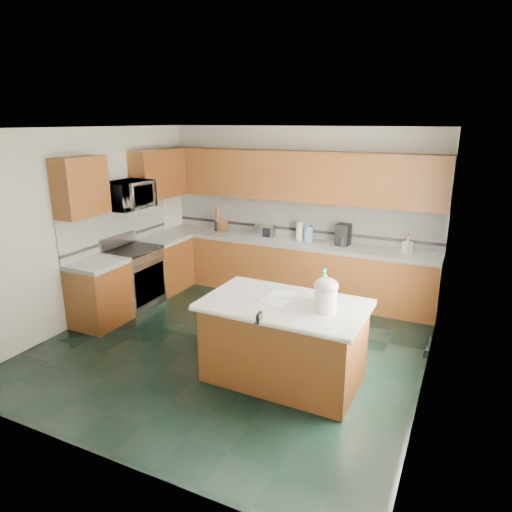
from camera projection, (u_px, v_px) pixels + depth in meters
The scene contains 52 objects.
floor at pixel (234, 344), 5.90m from camera, with size 4.60×4.60×0.00m, color black.
ceiling at pixel (231, 128), 5.13m from camera, with size 4.60×4.60×0.00m, color white.
wall_back at pixel (299, 211), 7.52m from camera, with size 4.60×0.04×2.70m, color beige.
wall_front at pixel (90, 314), 3.51m from camera, with size 4.60×0.04×2.70m, color beige.
wall_left at pixel (88, 226), 6.47m from camera, with size 0.04×4.60×2.70m, color beige.
wall_right at pixel (437, 270), 4.56m from camera, with size 0.04×4.60×2.70m, color beige.
back_base_cab at pixel (291, 269), 7.51m from camera, with size 4.60×0.60×0.86m, color black.
back_countertop at pixel (291, 242), 7.38m from camera, with size 4.60×0.64×0.06m, color white.
back_upper_cab at pixel (296, 176), 7.19m from camera, with size 4.60×0.33×0.78m, color black.
back_backsplash at pixel (298, 218), 7.53m from camera, with size 4.60×0.02×0.63m, color silver.
back_accent_band at pixel (298, 230), 7.58m from camera, with size 4.60×0.01×0.05m, color black.
left_base_cab_rear at pixel (165, 265), 7.72m from camera, with size 0.60×0.82×0.86m, color black.
left_counter_rear at pixel (164, 239), 7.58m from camera, with size 0.64×0.82×0.06m, color white.
left_base_cab_front at pixel (100, 295), 6.39m from camera, with size 0.60×0.72×0.86m, color black.
left_counter_front at pixel (96, 264), 6.26m from camera, with size 0.64×0.72×0.06m, color white.
left_backsplash at pixel (118, 226), 6.96m from camera, with size 0.02×2.30×0.63m, color silver.
left_accent_band at pixel (119, 238), 7.02m from camera, with size 0.01×2.30×0.05m, color black.
left_upper_cab_rear at pixel (158, 174), 7.46m from camera, with size 0.33×1.09×0.78m, color black.
left_upper_cab_front at pixel (81, 187), 6.01m from camera, with size 0.33×0.72×0.78m, color black.
range_body at pixel (134, 279), 7.03m from camera, with size 0.60×0.76×0.88m, color #B7B7BC.
range_oven_door at pixel (150, 284), 6.92m from camera, with size 0.02×0.68×0.55m, color black.
range_cooktop at pixel (132, 250), 6.90m from camera, with size 0.62×0.78×0.04m, color black.
range_handle at pixel (150, 260), 6.80m from camera, with size 0.02×0.02×0.66m, color #B7B7BC.
range_backguard at pixel (118, 240), 6.97m from camera, with size 0.06×0.76×0.18m, color #B7B7BC.
microwave at pixel (128, 195), 6.66m from camera, with size 0.73×0.50×0.41m, color #B7B7BC.
island_base at pixel (284, 344), 5.00m from camera, with size 1.63×0.93×0.86m, color black.
island_top at pixel (285, 305), 4.87m from camera, with size 1.73×1.03×0.06m, color white.
island_bullnose at pixel (265, 323), 4.42m from camera, with size 0.06×0.06×1.73m, color white.
treat_jar at pixel (326, 300), 4.61m from camera, with size 0.23×0.23×0.24m, color silver.
treat_jar_lid at pixel (326, 286), 4.56m from camera, with size 0.25×0.25×0.15m, color #C9A5A6.
treat_jar_knob at pixel (326, 281), 4.55m from camera, with size 0.03×0.03×0.08m, color tan.
treat_jar_knob_end_l at pixel (322, 280), 4.56m from camera, with size 0.04×0.04×0.04m, color tan.
treat_jar_knob_end_r at pixel (330, 281), 4.53m from camera, with size 0.04×0.04×0.04m, color tan.
soap_bottle_island at pixel (324, 286), 4.79m from camera, with size 0.15×0.15×0.38m, color teal.
paper_sheet_a at pixel (275, 301), 4.89m from camera, with size 0.29×0.22×0.00m, color white.
paper_sheet_b at pixel (282, 293), 5.11m from camera, with size 0.26×0.19×0.00m, color white.
clamp_body at pixel (259, 318), 4.46m from camera, with size 0.03×0.11×0.10m, color black.
clamp_handle at pixel (256, 322), 4.41m from camera, with size 0.02×0.02×0.08m, color black.
knife_block at pixel (223, 225), 7.91m from camera, with size 0.12×0.10×0.22m, color #472814.
utensil_crock at pixel (218, 226), 7.99m from camera, with size 0.13×0.13×0.16m, color black.
utensil_bundle at pixel (218, 215), 7.94m from camera, with size 0.08×0.08×0.24m, color #472814.
toaster_oven at pixel (264, 231), 7.59m from camera, with size 0.33×0.22×0.19m, color #B7B7BC.
toaster_oven_door at pixel (262, 232), 7.50m from camera, with size 0.29×0.01×0.15m, color black.
paper_towel at pixel (300, 231), 7.37m from camera, with size 0.13×0.13×0.29m, color white.
paper_towel_base at pixel (300, 239), 7.41m from camera, with size 0.20×0.20×0.01m, color #B7B7BC.
water_jug at pixel (308, 234), 7.28m from camera, with size 0.15×0.15×0.25m, color #5383B7.
water_jug_neck at pixel (309, 225), 7.24m from camera, with size 0.07×0.07×0.04m, color #5383B7.
coffee_maker at pixel (343, 235), 7.05m from camera, with size 0.20×0.22×0.33m, color black.
coffee_carafe at pixel (342, 241), 7.04m from camera, with size 0.14×0.14×0.14m, color black.
soap_bottle_back at pixel (408, 244), 6.64m from camera, with size 0.12×0.12×0.26m, color white.
soap_back_cap at pixel (408, 235), 6.60m from camera, with size 0.02×0.02×0.03m, color red.
window_light_proxy at pixel (433, 260), 4.36m from camera, with size 0.02×1.40×1.10m, color white.
Camera 1 is at (2.54, -4.69, 2.78)m, focal length 32.00 mm.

